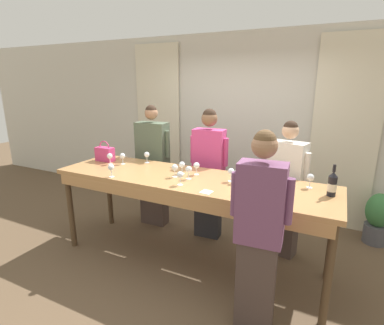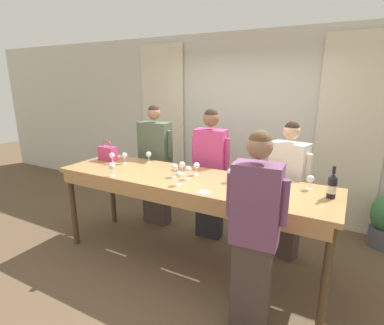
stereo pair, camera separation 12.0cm
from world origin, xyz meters
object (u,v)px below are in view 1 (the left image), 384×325
at_px(guest_pink_top, 209,173).
at_px(tasting_bar, 187,186).
at_px(wine_glass_back_left, 182,165).
at_px(wine_glass_near_host, 189,170).
at_px(wine_glass_front_right, 123,156).
at_px(wine_glass_front_left, 231,172).
at_px(wine_glass_back_mid, 196,166).
at_px(wine_glass_back_right, 237,174).
at_px(handbag, 105,154).
at_px(wine_glass_front_mid, 110,156).
at_px(potted_plant, 378,218).
at_px(wine_glass_center_left, 180,175).
at_px(guest_olive_jacket, 153,166).
at_px(wine_glass_center_mid, 310,178).
at_px(host_pouring, 259,233).
at_px(wine_glass_center_right, 147,155).
at_px(wine_glass_by_handbag, 111,168).
at_px(guest_cream_sweater, 285,189).
at_px(wine_glass_by_bottle, 175,168).
at_px(wine_bottle, 332,184).

bearing_deg(guest_pink_top, tasting_bar, -86.55).
xyz_separation_m(wine_glass_back_left, wine_glass_near_host, (0.15, -0.13, 0.00)).
height_order(wine_glass_near_host, guest_pink_top, guest_pink_top).
distance_m(wine_glass_front_right, guest_pink_top, 1.13).
distance_m(wine_glass_front_left, wine_glass_near_host, 0.46).
height_order(wine_glass_back_mid, wine_glass_back_right, same).
distance_m(handbag, wine_glass_near_host, 1.36).
distance_m(wine_glass_front_mid, potted_plant, 3.56).
height_order(wine_glass_center_left, guest_olive_jacket, guest_olive_jacket).
relative_size(handbag, wine_glass_center_mid, 1.88).
bearing_deg(host_pouring, wine_glass_center_left, 157.78).
relative_size(wine_glass_back_right, wine_glass_near_host, 1.00).
height_order(wine_glass_center_right, wine_glass_back_mid, same).
xyz_separation_m(wine_glass_near_host, potted_plant, (1.99, 1.51, -0.79)).
bearing_deg(wine_glass_back_right, wine_glass_front_mid, -179.40).
distance_m(wine_glass_back_right, guest_pink_top, 0.88).
bearing_deg(wine_glass_center_right, handbag, -162.95).
bearing_deg(guest_pink_top, wine_glass_center_right, -154.13).
relative_size(wine_glass_center_left, wine_glass_by_handbag, 1.00).
distance_m(wine_glass_front_right, wine_glass_back_mid, 1.04).
bearing_deg(guest_olive_jacket, wine_glass_center_right, -67.55).
xyz_separation_m(wine_glass_front_right, wine_glass_back_mid, (1.04, 0.02, 0.00)).
bearing_deg(handbag, wine_glass_back_left, -2.77).
bearing_deg(guest_olive_jacket, guest_pink_top, 0.00).
relative_size(guest_cream_sweater, host_pouring, 0.95).
xyz_separation_m(wine_glass_back_left, wine_glass_back_right, (0.67, -0.03, -0.00)).
bearing_deg(wine_glass_front_right, potted_plant, 24.02).
distance_m(wine_glass_center_left, wine_glass_back_mid, 0.39).
bearing_deg(guest_cream_sweater, wine_glass_by_bottle, -146.70).
relative_size(wine_bottle, wine_glass_front_mid, 2.08).
height_order(tasting_bar, guest_pink_top, guest_pink_top).
xyz_separation_m(wine_glass_front_right, wine_glass_center_right, (0.24, 0.20, 0.00)).
relative_size(wine_bottle, wine_glass_center_right, 2.08).
bearing_deg(guest_cream_sweater, guest_pink_top, -180.00).
distance_m(wine_glass_front_mid, wine_glass_back_left, 1.02).
distance_m(wine_bottle, wine_glass_by_handbag, 2.26).
bearing_deg(wine_glass_center_right, wine_glass_by_handbag, -90.58).
relative_size(wine_glass_front_mid, wine_glass_center_mid, 1.00).
xyz_separation_m(handbag, wine_glass_front_right, (0.32, -0.03, 0.01)).
distance_m(wine_glass_front_mid, wine_glass_center_right, 0.47).
relative_size(wine_glass_center_mid, guest_olive_jacket, 0.08).
bearing_deg(wine_glass_back_right, handbag, 177.24).
bearing_deg(wine_glass_front_right, guest_olive_jacket, 80.56).
distance_m(wine_glass_back_right, wine_glass_by_handbag, 1.38).
distance_m(tasting_bar, potted_plant, 2.58).
relative_size(wine_glass_back_left, guest_olive_jacket, 0.08).
xyz_separation_m(guest_olive_jacket, guest_cream_sweater, (1.86, 0.00, -0.05)).
xyz_separation_m(wine_glass_by_handbag, guest_pink_top, (0.73, 1.03, -0.24)).
height_order(wine_glass_front_left, wine_glass_front_right, same).
bearing_deg(guest_cream_sweater, wine_glass_center_mid, -55.79).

